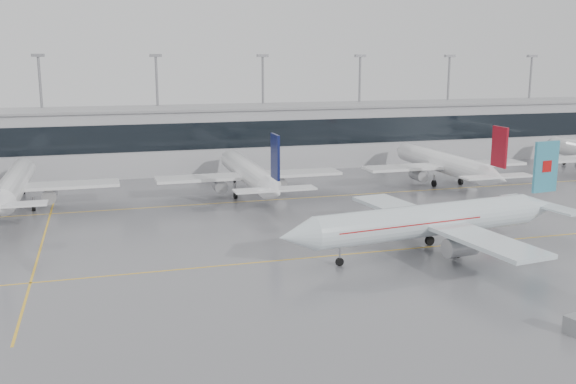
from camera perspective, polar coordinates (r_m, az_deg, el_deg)
name	(u,v)px	position (r m, az deg, el deg)	size (l,w,h in m)	color
ground	(318,257)	(71.81, 2.73, -5.78)	(320.00, 320.00, 0.00)	slate
taxi_line_main	(318,257)	(71.81, 2.73, -5.78)	(120.00, 0.25, 0.01)	yellow
taxi_line_north	(255,201)	(99.68, -2.93, -0.79)	(120.00, 0.25, 0.01)	yellow
taxi_line_cross	(42,242)	(82.85, -21.01, -4.18)	(0.25, 60.00, 0.01)	yellow
terminal	(217,139)	(129.59, -6.29, 4.75)	(180.00, 15.00, 12.00)	#A7A7AB
terminal_glass	(224,135)	(122.04, -5.67, 5.04)	(180.00, 0.20, 5.00)	black
terminal_roof	(217,107)	(128.99, -6.35, 7.48)	(182.00, 16.00, 0.40)	gray
light_masts	(211,100)	(134.81, -6.82, 8.14)	(156.40, 1.00, 22.60)	gray
air_canada_jet	(436,220)	(74.27, 13.00, -2.44)	(37.66, 30.61, 11.95)	silver
parked_jet_b	(13,185)	(100.71, -23.22, 0.54)	(29.64, 36.96, 11.72)	white
parked_jet_c	(250,173)	(102.47, -3.44, 1.66)	(29.64, 36.96, 11.72)	white
parked_jet_d	(445,164)	(115.37, 13.77, 2.47)	(29.64, 36.96, 11.72)	white
gse_unit	(576,325)	(57.14, 24.19, -10.75)	(1.49, 1.38, 1.49)	gray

